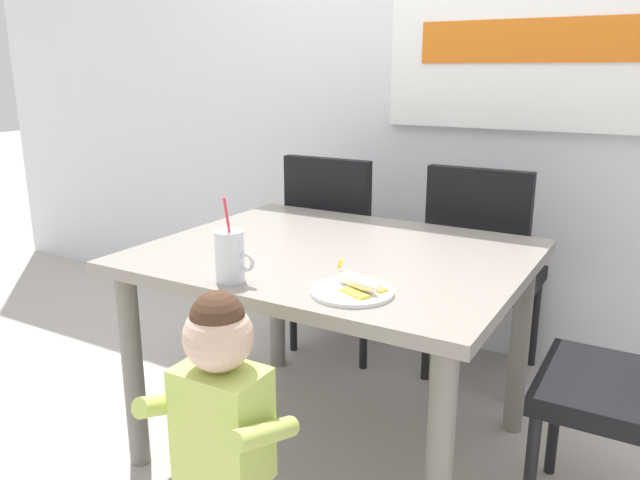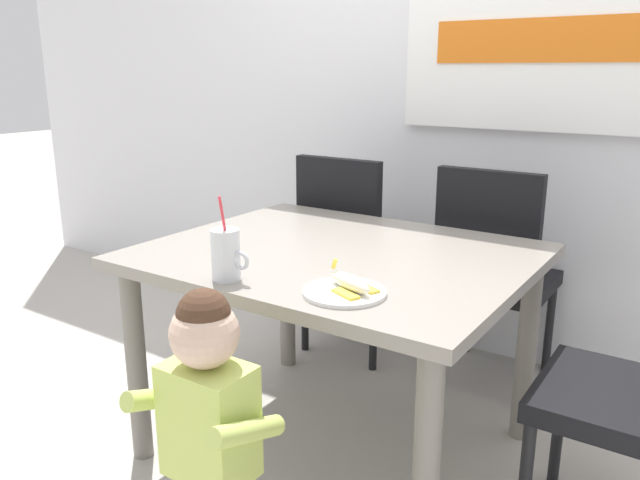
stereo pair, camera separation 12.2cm
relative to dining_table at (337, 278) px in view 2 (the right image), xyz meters
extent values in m
plane|color=#B7B2A8|center=(0.00, 0.00, -0.65)|extent=(24.00, 24.00, 0.00)
cube|color=silver|center=(0.00, 1.14, 0.80)|extent=(6.40, 0.12, 2.90)
cube|color=white|center=(0.36, 1.06, 0.80)|extent=(1.27, 0.04, 0.74)
cube|color=orange|center=(0.36, 1.03, 0.80)|extent=(0.97, 0.01, 0.18)
cube|color=gray|center=(0.00, 0.00, 0.08)|extent=(1.24, 1.03, 0.04)
cylinder|color=slate|center=(-0.54, -0.43, -0.29)|extent=(0.07, 0.07, 0.71)
cylinder|color=slate|center=(0.54, -0.43, -0.29)|extent=(0.07, 0.07, 0.71)
cylinder|color=slate|center=(-0.54, 0.43, -0.29)|extent=(0.07, 0.07, 0.71)
cylinder|color=slate|center=(0.54, 0.43, -0.29)|extent=(0.07, 0.07, 0.71)
cube|color=black|center=(-0.37, 0.79, -0.20)|extent=(0.44, 0.44, 0.06)
cube|color=black|center=(-0.37, 0.59, 0.07)|extent=(0.42, 0.05, 0.48)
cylinder|color=black|center=(-0.18, 0.98, -0.44)|extent=(0.04, 0.04, 0.42)
cylinder|color=black|center=(-0.56, 0.98, -0.44)|extent=(0.04, 0.04, 0.42)
cylinder|color=black|center=(-0.18, 0.60, -0.44)|extent=(0.04, 0.04, 0.42)
cylinder|color=black|center=(-0.56, 0.60, -0.44)|extent=(0.04, 0.04, 0.42)
cube|color=black|center=(0.29, 0.84, -0.20)|extent=(0.44, 0.44, 0.06)
cube|color=black|center=(0.29, 0.64, 0.07)|extent=(0.42, 0.05, 0.48)
cylinder|color=black|center=(0.48, 1.03, -0.44)|extent=(0.04, 0.04, 0.42)
cylinder|color=black|center=(0.10, 1.03, -0.44)|extent=(0.04, 0.04, 0.42)
cylinder|color=black|center=(0.48, 0.65, -0.44)|extent=(0.04, 0.04, 0.42)
cylinder|color=black|center=(0.10, 0.65, -0.44)|extent=(0.04, 0.04, 0.42)
cube|color=black|center=(0.91, 0.04, -0.20)|extent=(0.44, 0.44, 0.06)
cylinder|color=black|center=(0.72, 0.23, -0.44)|extent=(0.04, 0.04, 0.42)
cube|color=#C6DB66|center=(0.08, -0.72, -0.16)|extent=(0.22, 0.15, 0.30)
sphere|color=beige|center=(0.08, -0.72, 0.08)|extent=(0.17, 0.17, 0.17)
sphere|color=#472D1E|center=(0.08, -0.72, 0.13)|extent=(0.13, 0.13, 0.13)
cylinder|color=#C6DB66|center=(-0.06, -0.74, -0.13)|extent=(0.05, 0.24, 0.13)
cylinder|color=#C6DB66|center=(0.22, -0.74, -0.13)|extent=(0.05, 0.24, 0.13)
cylinder|color=silver|center=(-0.11, -0.43, 0.17)|extent=(0.08, 0.08, 0.15)
cylinder|color=#B2D184|center=(-0.11, -0.43, 0.14)|extent=(0.07, 0.07, 0.08)
torus|color=silver|center=(-0.05, -0.43, 0.17)|extent=(0.06, 0.01, 0.06)
cylinder|color=#E5333F|center=(-0.10, -0.44, 0.24)|extent=(0.01, 0.05, 0.22)
cylinder|color=white|center=(0.24, -0.35, 0.11)|extent=(0.23, 0.23, 0.01)
ellipsoid|color=#F4EAC6|center=(0.25, -0.34, 0.13)|extent=(0.17, 0.11, 0.04)
cube|color=yellow|center=(0.26, -0.38, 0.12)|extent=(0.10, 0.07, 0.01)
cube|color=yellow|center=(0.28, -0.31, 0.12)|extent=(0.10, 0.07, 0.01)
cylinder|color=yellow|center=(0.18, -0.31, 0.17)|extent=(0.03, 0.02, 0.03)
camera|label=1|loc=(0.97, -1.77, 0.69)|focal=35.06mm
camera|label=2|loc=(1.07, -1.71, 0.69)|focal=35.06mm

